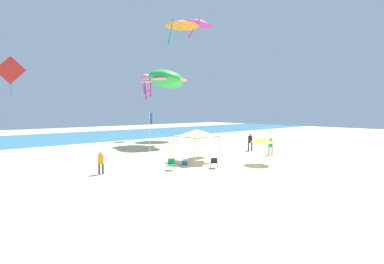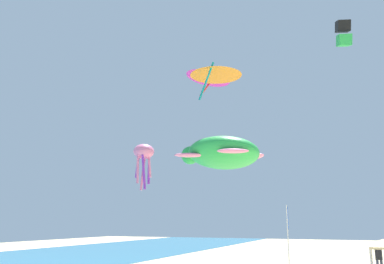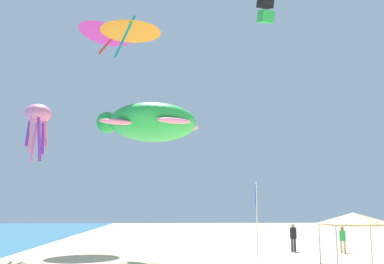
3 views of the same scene
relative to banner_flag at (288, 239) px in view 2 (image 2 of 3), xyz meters
name	(u,v)px [view 2 (image 2 of 3)]	position (x,y,z in m)	size (l,w,h in m)	color
banner_flag	(288,239)	(0.00, 0.00, 0.00)	(0.36, 0.06, 4.25)	silver
person_kite_handler	(379,256)	(9.81, -4.42, -1.42)	(0.46, 0.46, 1.92)	#33384C
kite_delta_magenta	(209,75)	(15.59, 9.79, 15.60)	(6.00, 6.04, 3.83)	#E02D9E
kite_octopus_pink	(144,154)	(7.90, 12.86, 6.37)	(1.72, 1.72, 3.82)	pink
kite_box_black	(343,33)	(11.89, -3.40, 16.08)	(1.50, 1.36, 2.41)	black
kite_turtle_green	(221,153)	(5.82, 5.38, 5.63)	(6.39, 6.84, 2.86)	green
kite_delta_orange	(216,71)	(9.90, 7.10, 13.59)	(4.98, 4.99, 3.47)	orange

